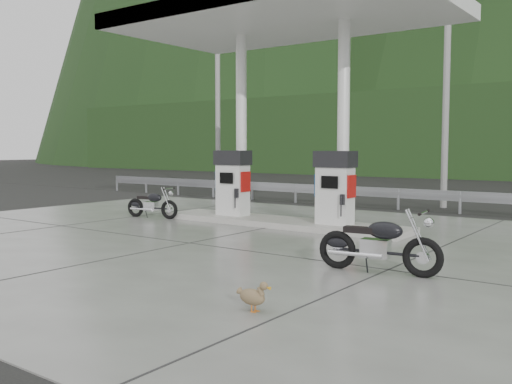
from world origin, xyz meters
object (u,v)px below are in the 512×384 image
Objects in this scene: gas_pump_left at (233,183)px; motorcycle_left at (152,204)px; gas_pump_right at (335,188)px; duck at (252,297)px; motorcycle_right at (379,245)px.

gas_pump_left is 1.10× the size of motorcycle_left.
gas_pump_left is 3.20m from gas_pump_right.
gas_pump_left reaches higher than motorcycle_left.
gas_pump_left is 8.88m from duck.
gas_pump_right is 3.79× the size of duck.
motorcycle_left is (-2.27, -0.90, -0.66)m from gas_pump_left.
gas_pump_right is 4.79m from motorcycle_right.
gas_pump_right is at bearing 115.28° from duck.
motorcycle_left is 3.44× the size of duck.
gas_pump_right is 0.93× the size of motorcycle_right.
motorcycle_right reaches higher than motorcycle_left.
motorcycle_right reaches higher than duck.
gas_pump_right reaches higher than motorcycle_left.
motorcycle_right is 2.99m from duck.
gas_pump_right is at bearing 120.13° from motorcycle_right.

